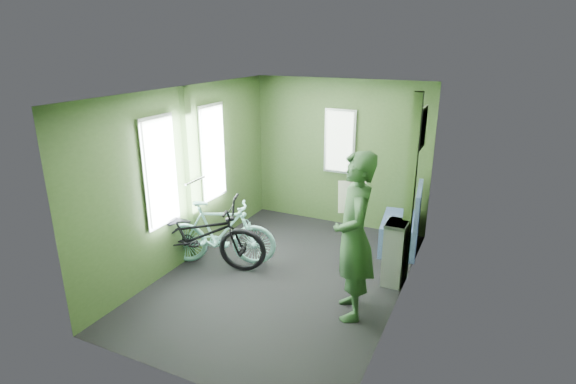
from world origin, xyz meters
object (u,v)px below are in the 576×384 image
at_px(passenger, 354,237).
at_px(bench_seat, 402,230).
at_px(bicycle_mint, 221,264).
at_px(bicycle_black, 199,268).
at_px(waste_box, 395,253).

bearing_deg(passenger, bench_seat, 151.12).
distance_m(passenger, bench_seat, 1.95).
xyz_separation_m(bicycle_mint, bench_seat, (2.07, 1.49, 0.28)).
bearing_deg(bicycle_mint, bicycle_black, 116.89).
xyz_separation_m(passenger, bench_seat, (0.16, 1.84, -0.63)).
relative_size(bicycle_mint, passenger, 0.82).
distance_m(bicycle_black, waste_box, 2.52).
height_order(passenger, waste_box, passenger).
height_order(waste_box, bench_seat, bench_seat).
relative_size(bicycle_mint, waste_box, 1.85).
height_order(passenger, bench_seat, passenger).
distance_m(bicycle_mint, bench_seat, 2.57).
xyz_separation_m(bicycle_mint, passenger, (1.91, -0.35, 0.91)).
relative_size(waste_box, bench_seat, 0.85).
bearing_deg(bicycle_mint, bench_seat, -75.26).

